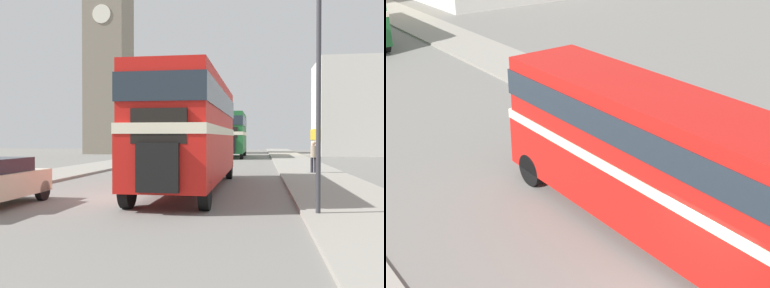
# 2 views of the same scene
# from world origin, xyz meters

# --- Properties ---
(double_decker_bus) EXTENTS (2.51, 11.18, 4.11)m
(double_decker_bus) POSITION_xyz_m (1.39, 2.59, 2.46)
(double_decker_bus) COLOR red
(double_decker_bus) RESTS_ON ground_plane
(pedestrian_walking) EXTENTS (0.34, 0.34, 1.68)m
(pedestrian_walking) POSITION_xyz_m (6.81, 10.04, 1.07)
(pedestrian_walking) COLOR #282833
(pedestrian_walking) RESTS_ON sidewalk_right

